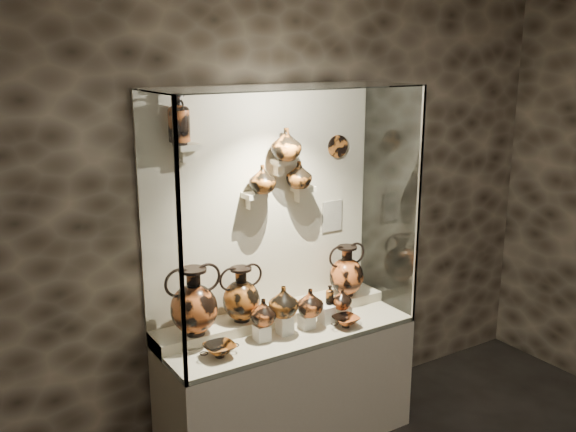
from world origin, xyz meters
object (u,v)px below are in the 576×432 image
object	(u,v)px
amphora_left	(194,301)
amphora_mid	(241,294)
jug_a	(263,312)
kylix_left	(219,349)
jug_e	(342,299)
ovoid_vase_b	(286,144)
amphora_right	(346,270)
ovoid_vase_c	(299,175)
jug_b	(283,301)
lekythos_small	(329,294)
kylix_right	(346,321)
jug_c	(310,302)
lekythos_tall	(179,116)
ovoid_vase_a	(262,179)

from	to	relation	value
amphora_left	amphora_mid	xyz separation A→B (m)	(0.34, 0.03, -0.03)
jug_a	kylix_left	bearing A→B (deg)	178.57
amphora_mid	jug_e	size ratio (longest dim) A/B	2.57
jug_e	ovoid_vase_b	bearing A→B (deg)	159.30
amphora_left	amphora_right	distance (m)	1.19
ovoid_vase_c	jug_b	bearing A→B (deg)	-124.98
jug_b	lekythos_small	bearing A→B (deg)	27.37
jug_a	jug_e	bearing A→B (deg)	-13.95
amphora_left	ovoid_vase_b	distance (m)	1.15
lekythos_small	kylix_right	size ratio (longest dim) A/B	0.68
jug_e	lekythos_small	xyz separation A→B (m)	(-0.08, 0.03, 0.04)
amphora_right	jug_c	bearing A→B (deg)	-140.59
amphora_right	jug_b	world-z (taller)	amphora_right
jug_b	ovoid_vase_c	bearing A→B (deg)	66.00
jug_e	kylix_left	world-z (taller)	jug_e
amphora_right	jug_a	size ratio (longest dim) A/B	2.14
amphora_mid	lekythos_small	size ratio (longest dim) A/B	2.46
jug_b	jug_c	xyz separation A→B (m)	(0.20, -0.00, -0.05)
jug_c	ovoid_vase_c	world-z (taller)	ovoid_vase_c
jug_a	lekythos_tall	bearing A→B (deg)	132.97
amphora_right	ovoid_vase_c	bearing A→B (deg)	-174.58
jug_b	ovoid_vase_a	distance (m)	0.79
amphora_right	kylix_left	distance (m)	1.19
amphora_mid	kylix_right	distance (m)	0.72
jug_a	kylix_right	size ratio (longest dim) A/B	0.79
amphora_mid	jug_e	world-z (taller)	amphora_mid
ovoid_vase_a	kylix_right	bearing A→B (deg)	-65.19
amphora_mid	lekythos_tall	bearing A→B (deg)	153.79
ovoid_vase_c	amphora_mid	bearing A→B (deg)	-160.58
ovoid_vase_b	kylix_left	bearing A→B (deg)	-179.43
amphora_left	lekythos_small	xyz separation A→B (m)	(0.92, -0.15, -0.09)
kylix_right	ovoid_vase_a	world-z (taller)	ovoid_vase_a
amphora_right	jug_b	xyz separation A→B (m)	(-0.66, -0.20, -0.02)
amphora_mid	jug_a	size ratio (longest dim) A/B	2.12
amphora_right	jug_e	bearing A→B (deg)	-118.33
lekythos_small	kylix_left	world-z (taller)	lekythos_small
jug_a	jug_b	xyz separation A→B (m)	(0.14, -0.01, 0.04)
jug_c	ovoid_vase_a	size ratio (longest dim) A/B	1.01
amphora_right	lekythos_small	distance (m)	0.33
amphora_left	ovoid_vase_a	xyz separation A→B (m)	(0.54, 0.09, 0.69)
amphora_right	jug_c	xyz separation A→B (m)	(-0.45, -0.21, -0.07)
jug_c	lekythos_small	xyz separation A→B (m)	(0.18, 0.03, 0.01)
jug_e	jug_c	bearing A→B (deg)	-158.78
jug_e	ovoid_vase_c	bearing A→B (deg)	144.14
amphora_left	amphora_mid	distance (m)	0.34
jug_a	amphora_left	bearing A→B (deg)	144.60
lekythos_tall	ovoid_vase_c	xyz separation A→B (m)	(0.82, -0.02, -0.43)
jug_e	ovoid_vase_a	xyz separation A→B (m)	(-0.46, 0.27, 0.83)
amphora_left	ovoid_vase_b	xyz separation A→B (m)	(0.71, 0.07, 0.91)
jug_c	lekythos_small	world-z (taller)	jug_c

